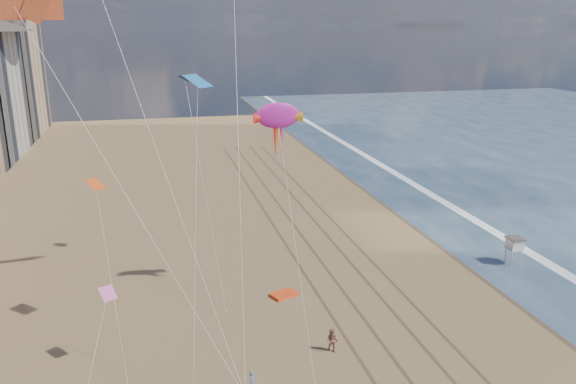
{
  "coord_description": "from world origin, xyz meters",
  "views": [
    {
      "loc": [
        -14.42,
        -17.75,
        22.85
      ],
      "look_at": [
        -3.77,
        26.0,
        9.5
      ],
      "focal_mm": 35.0,
      "sensor_mm": 36.0,
      "label": 1
    }
  ],
  "objects_px": {
    "lifeguard_stand": "(515,244)",
    "show_kite": "(278,116)",
    "grounded_kite": "(284,294)",
    "kite_flyer_a": "(252,382)",
    "kite_flyer_b": "(332,341)"
  },
  "relations": [
    {
      "from": "grounded_kite",
      "to": "kite_flyer_a",
      "type": "distance_m",
      "value": 13.77
    },
    {
      "from": "grounded_kite",
      "to": "show_kite",
      "type": "bearing_deg",
      "value": 171.61
    },
    {
      "from": "kite_flyer_b",
      "to": "grounded_kite",
      "type": "bearing_deg",
      "value": 137.21
    },
    {
      "from": "lifeguard_stand",
      "to": "show_kite",
      "type": "height_order",
      "value": "show_kite"
    },
    {
      "from": "kite_flyer_a",
      "to": "grounded_kite",
      "type": "bearing_deg",
      "value": 29.86
    },
    {
      "from": "lifeguard_stand",
      "to": "grounded_kite",
      "type": "bearing_deg",
      "value": -176.99
    },
    {
      "from": "lifeguard_stand",
      "to": "kite_flyer_b",
      "type": "distance_m",
      "value": 24.88
    },
    {
      "from": "grounded_kite",
      "to": "kite_flyer_a",
      "type": "bearing_deg",
      "value": -135.89
    },
    {
      "from": "kite_flyer_a",
      "to": "lifeguard_stand",
      "type": "bearing_deg",
      "value": -12.41
    },
    {
      "from": "grounded_kite",
      "to": "kite_flyer_a",
      "type": "xyz_separation_m",
      "value": [
        -5.12,
        -12.76,
        0.65
      ]
    },
    {
      "from": "show_kite",
      "to": "grounded_kite",
      "type": "bearing_deg",
      "value": 15.64
    },
    {
      "from": "kite_flyer_a",
      "to": "kite_flyer_b",
      "type": "bearing_deg",
      "value": -11.61
    },
    {
      "from": "show_kite",
      "to": "kite_flyer_a",
      "type": "relative_size",
      "value": 12.74
    },
    {
      "from": "show_kite",
      "to": "kite_flyer_b",
      "type": "height_order",
      "value": "show_kite"
    },
    {
      "from": "show_kite",
      "to": "kite_flyer_b",
      "type": "xyz_separation_m",
      "value": [
        1.84,
        -9.37,
        -15.03
      ]
    }
  ]
}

